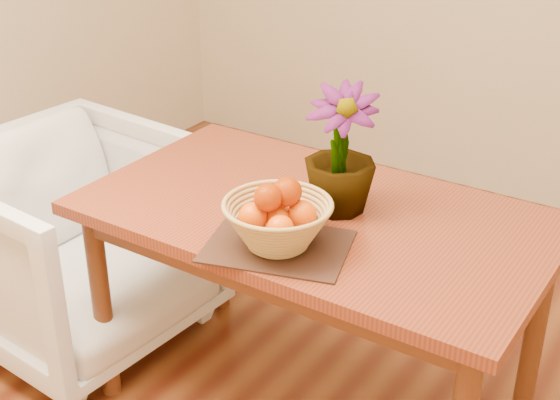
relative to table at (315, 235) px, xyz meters
The scene contains 6 objects.
table is the anchor object (origin of this frame).
placemat 0.27m from the table, 83.44° to the right, with size 0.38×0.29×0.01m, color #351B13.
wicker_basket 0.29m from the table, 83.44° to the right, with size 0.30×0.30×0.12m.
orange_pile 0.33m from the table, 83.31° to the right, with size 0.18×0.17×0.14m.
potted_plant 0.29m from the table, 35.66° to the left, with size 0.21×0.21×0.38m, color #224E16.
armchair 0.99m from the table, behind, with size 0.83×0.78×0.85m, color gray.
Camera 1 is at (1.05, -1.49, 1.82)m, focal length 50.00 mm.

